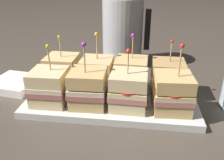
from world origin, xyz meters
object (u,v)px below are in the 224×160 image
at_px(sandwich_front_far_left, 50,87).
at_px(sandwich_front_center_left, 88,88).
at_px(serving_platter, 112,99).
at_px(sandwich_back_far_right, 168,76).
at_px(sandwich_back_center_right, 131,74).
at_px(sandwich_back_center_left, 97,73).
at_px(napkin_stack, 15,83).
at_px(sandwich_back_far_left, 63,71).
at_px(sandwich_front_far_right, 172,93).
at_px(sandwich_front_center_right, 129,90).
at_px(kettle_steel, 124,31).

xyz_separation_m(sandwich_front_far_left, sandwich_front_center_left, (0.10, 0.00, 0.00)).
distance_m(serving_platter, sandwich_front_center_left, 0.09).
bearing_deg(sandwich_back_far_right, sandwich_back_center_right, -177.53).
relative_size(sandwich_front_far_left, sandwich_back_far_right, 1.04).
xyz_separation_m(sandwich_back_center_left, napkin_stack, (-0.26, 0.00, -0.05)).
relative_size(serving_platter, napkin_stack, 3.11).
bearing_deg(sandwich_back_far_left, sandwich_front_center_left, -45.05).
relative_size(sandwich_front_center_left, sandwich_back_center_right, 1.03).
bearing_deg(sandwich_back_center_left, sandwich_back_center_right, -1.09).
distance_m(sandwich_front_center_left, sandwich_back_center_left, 0.10).
xyz_separation_m(sandwich_front_far_right, sandwich_back_far_left, (-0.30, 0.09, -0.00)).
bearing_deg(sandwich_back_far_right, sandwich_front_far_right, -88.79).
bearing_deg(sandwich_back_center_right, sandwich_front_far_right, -43.23).
height_order(serving_platter, sandwich_front_far_right, sandwich_front_far_right).
relative_size(sandwich_front_far_right, sandwich_back_center_left, 1.04).
height_order(sandwich_front_center_right, sandwich_back_far_left, same).
height_order(sandwich_front_far_left, napkin_stack, sandwich_front_far_left).
height_order(sandwich_front_far_right, sandwich_back_far_right, sandwich_front_far_right).
xyz_separation_m(sandwich_front_center_right, sandwich_back_center_right, (0.00, 0.10, 0.00)).
bearing_deg(sandwich_back_far_right, sandwich_back_center_left, -179.27).
height_order(sandwich_front_far_left, sandwich_front_far_right, sandwich_front_far_right).
bearing_deg(sandwich_back_far_left, sandwich_front_far_left, -91.43).
distance_m(sandwich_back_far_left, sandwich_back_center_left, 0.10).
relative_size(sandwich_front_center_right, sandwich_back_far_left, 1.00).
xyz_separation_m(sandwich_back_far_left, sandwich_back_far_right, (0.30, 0.01, -0.00)).
relative_size(sandwich_front_far_right, sandwich_back_center_right, 1.05).
xyz_separation_m(serving_platter, sandwich_front_far_left, (-0.15, -0.05, 0.05)).
xyz_separation_m(sandwich_back_center_right, kettle_steel, (-0.04, 0.25, 0.06)).
bearing_deg(sandwich_back_far_right, napkin_stack, 179.97).
relative_size(sandwich_front_center_right, sandwich_back_center_left, 0.94).
relative_size(sandwich_front_far_left, napkin_stack, 1.07).
xyz_separation_m(serving_platter, sandwich_back_far_left, (-0.15, 0.05, 0.05)).
bearing_deg(sandwich_back_far_right, serving_platter, -160.50).
bearing_deg(sandwich_back_far_right, kettle_steel, 119.55).
distance_m(sandwich_front_far_left, sandwich_back_center_left, 0.14).
bearing_deg(serving_platter, sandwich_back_far_right, 19.50).
bearing_deg(sandwich_front_center_left, sandwich_back_center_left, 88.00).
bearing_deg(napkin_stack, sandwich_back_far_right, -0.03).
bearing_deg(sandwich_front_center_right, napkin_stack, 164.01).
distance_m(sandwich_front_center_left, sandwich_back_far_left, 0.14).
distance_m(sandwich_front_center_left, sandwich_front_far_right, 0.20).
bearing_deg(sandwich_back_far_right, sandwich_back_far_left, -178.92).
relative_size(sandwich_front_far_right, kettle_steel, 0.62).
bearing_deg(sandwich_back_center_right, sandwich_front_far_left, -153.69).
bearing_deg(sandwich_back_center_right, sandwich_back_center_left, 178.91).
bearing_deg(sandwich_front_far_right, sandwich_back_far_left, 162.32).
distance_m(sandwich_front_far_right, sandwich_back_center_right, 0.14).
bearing_deg(kettle_steel, sandwich_front_far_left, -114.06).
bearing_deg(sandwich_back_center_left, sandwich_front_far_right, -26.31).
xyz_separation_m(sandwich_front_center_right, sandwich_back_far_right, (0.10, 0.10, -0.00)).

